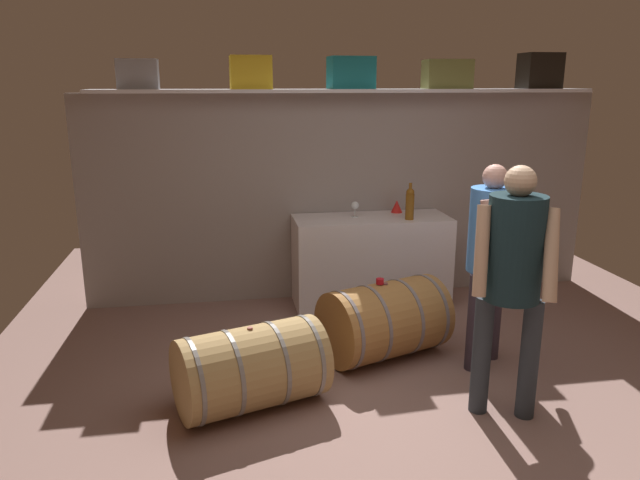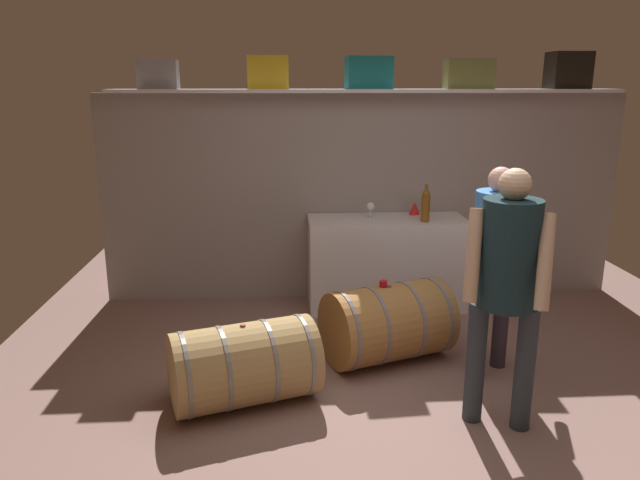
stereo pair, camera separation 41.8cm
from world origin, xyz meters
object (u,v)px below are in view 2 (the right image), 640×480
(toolcase_grey, at_px, (158,74))
(wine_glass, at_px, (370,207))
(work_cabinet, at_px, (386,263))
(wine_bottle_amber, at_px, (426,205))
(wine_barrel_near, at_px, (388,323))
(visitor_tasting, at_px, (507,274))
(red_funnel, at_px, (415,208))
(toolcase_yellow, at_px, (268,72))
(wine_barrel_far, at_px, (244,364))
(toolcase_olive, at_px, (468,74))
(toolcase_teal, at_px, (369,73))
(toolcase_black, at_px, (568,70))
(tasting_cup, at_px, (383,283))
(winemaker_pouring, at_px, (496,250))

(toolcase_grey, relative_size, wine_glass, 2.28)
(work_cabinet, distance_m, wine_bottle_amber, 0.68)
(wine_bottle_amber, distance_m, wine_barrel_near, 1.32)
(wine_bottle_amber, height_order, visitor_tasting, visitor_tasting)
(red_funnel, relative_size, visitor_tasting, 0.07)
(toolcase_yellow, xyz_separation_m, wine_barrel_far, (-0.16, -1.92, -1.88))
(wine_glass, height_order, wine_barrel_near, wine_glass)
(red_funnel, bearing_deg, wine_bottle_amber, -85.18)
(wine_glass, bearing_deg, visitor_tasting, -76.65)
(toolcase_yellow, xyz_separation_m, toolcase_olive, (1.82, 0.00, -0.01))
(toolcase_teal, xyz_separation_m, toolcase_black, (1.84, 0.00, 0.02))
(toolcase_teal, xyz_separation_m, red_funnel, (0.47, -0.02, -1.25))
(toolcase_olive, bearing_deg, toolcase_yellow, -175.46)
(toolcase_teal, bearing_deg, work_cabinet, -51.57)
(toolcase_olive, distance_m, tasting_cup, 2.24)
(visitor_tasting, bearing_deg, wine_bottle_amber, -66.53)
(wine_barrel_near, distance_m, visitor_tasting, 1.28)
(toolcase_olive, distance_m, wine_barrel_near, 2.46)
(toolcase_yellow, xyz_separation_m, wine_bottle_amber, (1.40, -0.34, -1.15))
(toolcase_black, distance_m, work_cabinet, 2.43)
(toolcase_olive, height_order, red_funnel, toolcase_olive)
(toolcase_yellow, height_order, wine_barrel_near, toolcase_yellow)
(wine_bottle_amber, relative_size, winemaker_pouring, 0.22)
(toolcase_black, bearing_deg, tasting_cup, -143.68)
(toolcase_grey, distance_m, winemaker_pouring, 3.25)
(work_cabinet, distance_m, wine_glass, 0.56)
(toolcase_olive, height_order, toolcase_black, toolcase_black)
(toolcase_black, bearing_deg, wine_barrel_near, -143.05)
(wine_barrel_far, bearing_deg, toolcase_grey, 94.75)
(toolcase_teal, xyz_separation_m, wine_glass, (0.02, -0.16, -1.20))
(toolcase_yellow, xyz_separation_m, wine_barrel_near, (0.90, -1.33, -1.86))
(toolcase_black, bearing_deg, winemaker_pouring, -124.59)
(tasting_cup, relative_size, visitor_tasting, 0.04)
(wine_glass, bearing_deg, winemaker_pouring, -64.21)
(toolcase_yellow, xyz_separation_m, work_cabinet, (1.08, -0.19, -1.73))
(toolcase_olive, distance_m, wine_glass, 1.50)
(toolcase_olive, height_order, work_cabinet, toolcase_olive)
(wine_barrel_far, bearing_deg, visitor_tasting, -30.76)
(wine_glass, distance_m, red_funnel, 0.47)
(toolcase_grey, distance_m, toolcase_black, 3.71)
(wine_barrel_far, distance_m, tasting_cup, 1.22)
(wine_glass, distance_m, winemaker_pouring, 1.57)
(toolcase_black, relative_size, winemaker_pouring, 0.23)
(toolcase_grey, height_order, wine_barrel_far, toolcase_grey)
(toolcase_grey, xyz_separation_m, work_cabinet, (2.04, -0.19, -1.72))
(winemaker_pouring, bearing_deg, visitor_tasting, 40.14)
(toolcase_yellow, height_order, wine_glass, toolcase_yellow)
(toolcase_grey, bearing_deg, toolcase_black, -0.14)
(work_cabinet, bearing_deg, toolcase_black, 6.53)
(toolcase_olive, bearing_deg, work_cabinet, -160.99)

